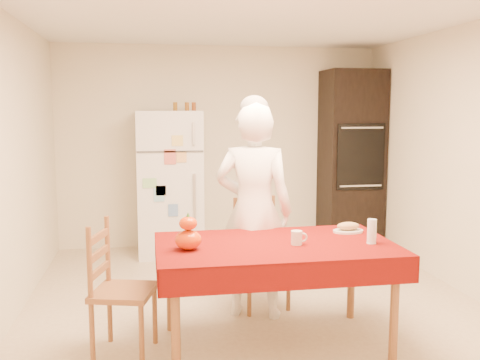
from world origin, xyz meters
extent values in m
plane|color=tan|center=(0.00, 0.00, 0.00)|extent=(4.50, 4.50, 0.00)
cube|color=silver|center=(0.00, 2.25, 1.25)|extent=(4.00, 0.02, 2.50)
cube|color=silver|center=(0.00, -2.25, 1.25)|extent=(4.00, 0.02, 2.50)
cube|color=silver|center=(-2.00, 0.00, 1.25)|extent=(0.02, 4.50, 2.50)
cube|color=silver|center=(2.00, 0.00, 1.25)|extent=(0.02, 4.50, 2.50)
cube|color=white|center=(0.00, 0.00, 2.50)|extent=(4.00, 4.50, 0.02)
cube|color=brown|center=(0.55, 2.23, 1.50)|extent=(0.22, 0.02, 0.30)
cube|color=white|center=(-0.65, 1.88, 0.85)|extent=(0.75, 0.70, 1.70)
cube|color=silver|center=(-0.39, 1.51, 1.45)|extent=(0.03, 0.03, 0.25)
cube|color=silver|center=(-0.39, 1.51, 0.70)|extent=(0.03, 0.03, 0.60)
cube|color=black|center=(1.63, 1.93, 1.10)|extent=(0.70, 0.60, 2.20)
cube|color=black|center=(1.63, 1.62, 1.15)|extent=(0.59, 0.02, 0.80)
cylinder|color=brown|center=(-0.75, -1.19, 0.35)|extent=(0.06, 0.06, 0.71)
cylinder|color=brown|center=(-0.75, -0.41, 0.35)|extent=(0.06, 0.06, 0.71)
cylinder|color=brown|center=(0.73, -1.19, 0.35)|extent=(0.06, 0.06, 0.71)
cylinder|color=brown|center=(0.73, -0.41, 0.35)|extent=(0.06, 0.06, 0.71)
cube|color=brown|center=(-0.01, -0.80, 0.73)|extent=(1.60, 0.90, 0.04)
cube|color=#500B04|center=(-0.01, -0.80, 0.76)|extent=(1.70, 1.00, 0.01)
cylinder|color=brown|center=(-0.09, -0.24, 0.21)|extent=(0.04, 0.04, 0.43)
cylinder|color=brown|center=(-0.15, 0.10, 0.21)|extent=(0.04, 0.04, 0.43)
cylinder|color=brown|center=(0.26, -0.17, 0.21)|extent=(0.04, 0.04, 0.43)
cylinder|color=brown|center=(0.20, 0.16, 0.21)|extent=(0.04, 0.04, 0.43)
cube|color=brown|center=(0.05, -0.04, 0.45)|extent=(0.49, 0.47, 0.04)
cube|color=brown|center=(0.02, 0.13, 0.70)|extent=(0.36, 0.10, 0.50)
cylinder|color=brown|center=(-0.97, -0.98, 0.21)|extent=(0.04, 0.04, 0.43)
cylinder|color=brown|center=(-1.30, -0.89, 0.21)|extent=(0.04, 0.04, 0.43)
cylinder|color=brown|center=(-0.87, -0.63, 0.21)|extent=(0.04, 0.04, 0.43)
cylinder|color=brown|center=(-1.20, -0.54, 0.21)|extent=(0.04, 0.04, 0.43)
cube|color=brown|center=(-1.09, -0.76, 0.45)|extent=(0.49, 0.51, 0.04)
cube|color=brown|center=(-1.25, -0.72, 0.70)|extent=(0.12, 0.36, 0.50)
imported|color=white|center=(-0.05, -0.21, 0.88)|extent=(0.75, 0.61, 1.77)
cylinder|color=silver|center=(0.13, -0.87, 0.81)|extent=(0.08, 0.08, 0.10)
ellipsoid|color=#E24805|center=(-0.64, -0.87, 0.83)|extent=(0.18, 0.18, 0.14)
ellipsoid|color=#C34504|center=(-0.64, -0.87, 0.94)|extent=(0.12, 0.12, 0.09)
cylinder|color=silver|center=(0.67, -0.92, 0.85)|extent=(0.07, 0.07, 0.18)
cylinder|color=silver|center=(0.63, -0.56, 0.77)|extent=(0.24, 0.24, 0.02)
ellipsoid|color=tan|center=(0.63, -0.56, 0.81)|extent=(0.18, 0.10, 0.06)
cylinder|color=#8D5D19|center=(-0.57, 1.93, 1.75)|extent=(0.05, 0.05, 0.10)
cylinder|color=brown|center=(-0.43, 1.93, 1.75)|extent=(0.05, 0.05, 0.10)
cylinder|color=brown|center=(-0.35, 1.93, 1.75)|extent=(0.05, 0.05, 0.10)
camera|label=1|loc=(-0.90, -4.44, 1.71)|focal=40.00mm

